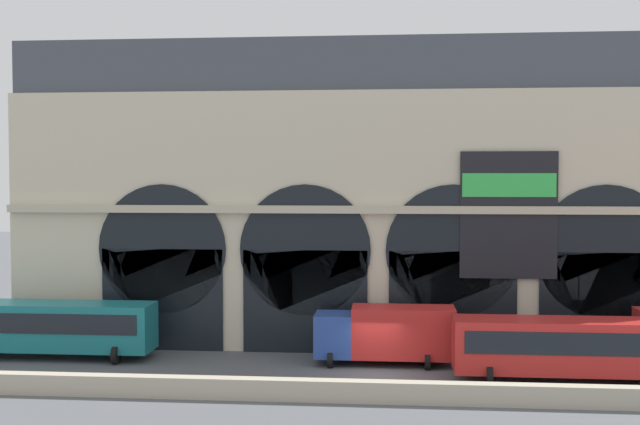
# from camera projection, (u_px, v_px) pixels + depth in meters

# --- Properties ---
(ground_plane) EXTENTS (200.00, 200.00, 0.00)m
(ground_plane) POSITION_uv_depth(u_px,v_px,m) (376.00, 376.00, 40.03)
(ground_plane) COLOR #54565B
(quay_parapet_wall) EXTENTS (90.00, 0.70, 0.97)m
(quay_parapet_wall) POSITION_uv_depth(u_px,v_px,m) (375.00, 392.00, 35.28)
(quay_parapet_wall) COLOR #B2A891
(quay_parapet_wall) RESTS_ON ground
(station_building) EXTENTS (43.44, 4.65, 18.16)m
(station_building) POSITION_uv_depth(u_px,v_px,m) (380.00, 199.00, 46.70)
(station_building) COLOR beige
(station_building) RESTS_ON ground
(bus_west) EXTENTS (11.00, 3.25, 3.10)m
(bus_west) POSITION_uv_depth(u_px,v_px,m) (55.00, 326.00, 43.89)
(bus_west) COLOR #19727A
(bus_west) RESTS_ON ground
(box_truck_center) EXTENTS (7.50, 2.91, 3.12)m
(box_truck_center) POSITION_uv_depth(u_px,v_px,m) (387.00, 333.00, 42.44)
(box_truck_center) COLOR #28479E
(box_truck_center) RESTS_ON ground
(bus_mideast) EXTENTS (11.00, 3.25, 3.10)m
(bus_mideast) POSITION_uv_depth(u_px,v_px,m) (566.00, 346.00, 38.71)
(bus_mideast) COLOR red
(bus_mideast) RESTS_ON ground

